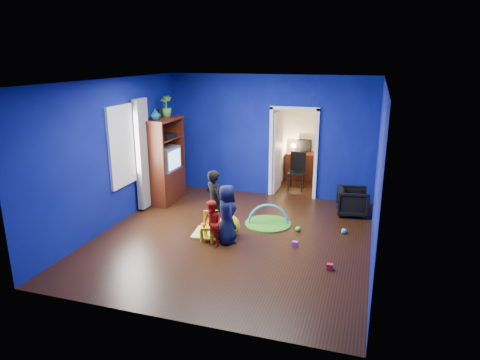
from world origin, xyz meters
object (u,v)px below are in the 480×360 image
(toddler_red, at_px, (212,224))
(kid_chair, at_px, (209,228))
(child_navy, at_px, (227,214))
(vase, at_px, (155,114))
(hopper_ball, at_px, (229,226))
(tv_armoire, at_px, (164,160))
(play_mat, at_px, (268,223))
(study_desk, at_px, (303,167))
(armchair, at_px, (352,202))
(child_black, at_px, (215,202))
(crt_tv, at_px, (165,159))
(folding_chair, at_px, (296,172))

(toddler_red, relative_size, kid_chair, 1.71)
(child_navy, relative_size, vase, 4.59)
(vase, distance_m, hopper_ball, 3.08)
(tv_armoire, height_order, hopper_ball, tv_armoire)
(hopper_ball, distance_m, play_mat, 1.02)
(child_navy, relative_size, study_desk, 1.25)
(kid_chair, bearing_deg, child_navy, -11.61)
(hopper_ball, xyz_separation_m, play_mat, (0.57, 0.82, -0.20))
(armchair, height_order, child_black, child_black)
(tv_armoire, bearing_deg, crt_tv, 0.00)
(crt_tv, height_order, hopper_ball, crt_tv)
(armchair, height_order, child_navy, child_navy)
(child_black, distance_m, crt_tv, 2.29)
(hopper_ball, height_order, folding_chair, folding_chair)
(vase, bearing_deg, tv_armoire, 90.00)
(kid_chair, relative_size, play_mat, 0.53)
(child_black, bearing_deg, tv_armoire, -5.86)
(armchair, height_order, hopper_ball, armchair)
(toddler_red, bearing_deg, vase, 174.35)
(folding_chair, bearing_deg, hopper_ball, -101.96)
(child_navy, height_order, folding_chair, child_navy)
(child_navy, bearing_deg, kid_chair, 58.67)
(child_black, relative_size, study_desk, 1.43)
(toddler_red, height_order, crt_tv, crt_tv)
(child_navy, distance_m, tv_armoire, 2.84)
(toddler_red, xyz_separation_m, kid_chair, (-0.15, 0.20, -0.18))
(vase, xyz_separation_m, kid_chair, (1.81, -1.53, -1.83))
(vase, bearing_deg, toddler_red, -41.47)
(tv_armoire, bearing_deg, folding_chair, 31.91)
(kid_chair, relative_size, folding_chair, 0.54)
(child_navy, distance_m, crt_tv, 2.81)
(study_desk, bearing_deg, vase, -133.00)
(child_black, bearing_deg, vase, 0.51)
(armchair, bearing_deg, child_navy, 127.43)
(folding_chair, bearing_deg, study_desk, 90.00)
(child_black, distance_m, study_desk, 4.26)
(child_navy, distance_m, hopper_ball, 0.42)
(folding_chair, bearing_deg, armchair, -43.51)
(child_navy, height_order, toddler_red, child_navy)
(child_navy, distance_m, study_desk, 4.55)
(hopper_ball, relative_size, study_desk, 0.49)
(folding_chair, bearing_deg, tv_armoire, -148.09)
(tv_armoire, height_order, crt_tv, tv_armoire)
(child_black, relative_size, play_mat, 1.34)
(armchair, bearing_deg, crt_tv, 86.82)
(armchair, height_order, vase, vase)
(armchair, bearing_deg, folding_chair, 38.60)
(play_mat, bearing_deg, kid_chair, -127.98)
(toddler_red, bearing_deg, folding_chair, 113.28)
(child_black, distance_m, vase, 2.56)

